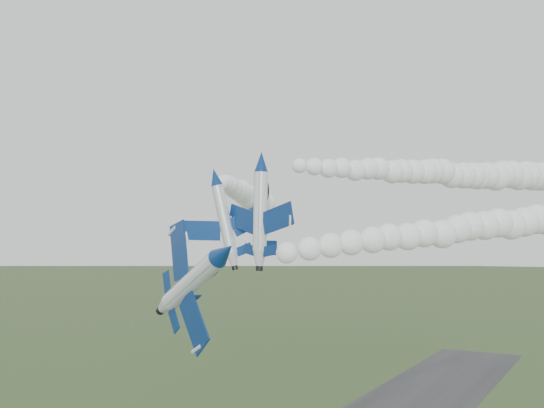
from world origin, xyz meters
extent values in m
cylinder|color=white|center=(12.43, -1.50, 33.02)|extent=(5.75, 9.22, 2.18)
cone|color=navy|center=(10.05, -6.75, 33.02)|extent=(2.97, 3.08, 2.18)
cone|color=white|center=(14.71, 3.55, 33.02)|extent=(2.79, 2.68, 2.18)
cylinder|color=black|center=(15.16, 4.54, 33.02)|extent=(1.27, 1.05, 1.10)
ellipsoid|color=black|center=(11.96, -3.87, 33.29)|extent=(2.61, 3.45, 1.45)
cube|color=navy|center=(11.36, -0.06, 35.89)|extent=(3.18, 3.33, 4.57)
cube|color=navy|center=(13.94, -1.23, 30.01)|extent=(3.18, 3.33, 4.57)
cube|color=navy|center=(13.62, 2.97, 34.59)|extent=(1.44, 1.52, 2.01)
cube|color=navy|center=(15.00, 2.35, 31.46)|extent=(1.44, 1.52, 2.01)
cube|color=navy|center=(15.36, 1.90, 33.64)|extent=(2.73, 2.50, 1.16)
cylinder|color=white|center=(-2.48, 18.22, 41.69)|extent=(4.99, 8.07, 1.73)
cone|color=navy|center=(-0.32, 13.59, 41.69)|extent=(2.46, 2.65, 1.73)
cone|color=white|center=(-4.56, 22.67, 41.69)|extent=(2.30, 2.30, 1.73)
cylinder|color=black|center=(-4.97, 23.55, 41.69)|extent=(1.04, 0.89, 0.88)
ellipsoid|color=black|center=(-1.71, 16.28, 42.21)|extent=(2.22, 3.00, 1.15)
cube|color=navy|center=(-5.34, 17.74, 40.91)|extent=(4.92, 3.94, 1.10)
cube|color=navy|center=(-0.22, 20.12, 42.18)|extent=(4.92, 3.94, 1.10)
cube|color=navy|center=(-5.56, 21.25, 41.35)|extent=(2.17, 1.76, 0.52)
cube|color=navy|center=(-2.83, 22.52, 42.02)|extent=(2.17, 1.76, 0.52)
cube|color=navy|center=(-4.34, 21.56, 42.91)|extent=(1.18, 1.64, 2.09)
cylinder|color=white|center=(4.19, 17.77, 43.00)|extent=(4.44, 8.86, 1.62)
cone|color=navy|center=(2.35, 12.51, 43.00)|extent=(2.29, 2.72, 1.62)
cone|color=white|center=(5.96, 22.83, 43.00)|extent=(2.15, 2.32, 1.62)
cylinder|color=black|center=(6.31, 23.82, 43.00)|extent=(0.98, 0.87, 0.82)
ellipsoid|color=black|center=(3.46, 15.62, 43.59)|extent=(2.02, 3.21, 1.08)
cube|color=navy|center=(1.49, 19.60, 42.93)|extent=(5.40, 3.98, 0.28)
cube|color=navy|center=(7.44, 17.52, 42.76)|extent=(5.40, 3.98, 0.28)
cube|color=navy|center=(4.06, 22.49, 43.05)|extent=(2.37, 1.79, 0.16)
cube|color=navy|center=(7.24, 21.38, 42.95)|extent=(2.37, 1.79, 0.16)
cube|color=navy|center=(5.60, 21.68, 44.37)|extent=(0.73, 1.65, 2.31)
camera|label=1|loc=(39.20, -40.60, 33.54)|focal=40.00mm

